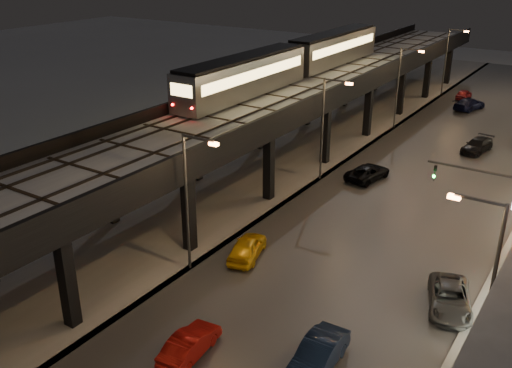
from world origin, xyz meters
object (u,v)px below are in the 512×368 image
Objects in this scene: car_onc_white at (477,146)px; car_taxi at (247,248)px; car_onc_dark at (450,299)px; subway_train at (294,60)px; car_mid_dark at (469,104)px; car_near_white at (190,345)px; car_onc_silver at (317,356)px; car_mid_silver at (368,173)px; car_far_white at (464,95)px.

car_taxi is at bearing -95.40° from car_onc_white.
car_onc_dark is 28.73m from car_onc_white.
subway_train is 26.50m from car_mid_dark.
car_near_white is at bearing -87.67° from car_onc_white.
car_onc_silver is at bearing 125.25° from car_taxi.
car_onc_silver reaches higher than car_near_white.
car_taxi is 12.85m from car_onc_dark.
car_onc_silver reaches higher than car_mid_silver.
car_taxi is 0.90× the size of car_mid_silver.
car_mid_dark is 16.47m from car_onc_white.
car_onc_silver is at bearing -133.46° from car_onc_dark.
subway_train is 20.14m from car_onc_white.
car_near_white is 1.06× the size of car_far_white.
car_far_white is 50.57m from car_onc_dark.
car_taxi is at bearing 96.13° from car_mid_silver.
car_onc_dark is (9.70, 11.10, 0.01)m from car_near_white.
car_onc_silver is (7.57, -24.00, 0.09)m from car_mid_silver.
car_onc_dark is at bearing -137.39° from car_near_white.
car_near_white reaches higher than car_mid_silver.
subway_train is 8.82× the size of car_near_white.
car_taxi is 10.12m from car_near_white.
car_near_white is 0.80× the size of car_mid_dark.
car_mid_dark is 52.83m from car_onc_silver.
car_onc_white is at bearing 89.72° from car_onc_silver.
car_mid_silver is at bearing -107.38° from car_onc_white.
car_onc_silver is (5.76, 2.64, 0.09)m from car_near_white.
car_far_white is at bearing -94.05° from car_near_white.
car_onc_dark reaches higher than car_near_white.
car_onc_dark is (3.94, 8.47, -0.08)m from car_onc_silver.
car_taxi is 30.63m from car_onc_white.
car_near_white is 60.27m from car_far_white.
subway_train reaches higher than car_onc_dark.
car_mid_silver is at bearing -92.36° from car_near_white.
car_near_white is at bearing -68.38° from subway_train.
car_mid_silver is 33.59m from car_far_white.
car_taxi reaches higher than car_onc_white.
subway_train is at bearing -19.74° from car_mid_silver.
car_near_white is 26.70m from car_mid_silver.
car_taxi is 11.26m from car_onc_silver.
car_onc_silver is (8.82, -7.00, 0.02)m from car_taxi.
car_onc_white is (4.75, -15.77, -0.06)m from car_mid_dark.
car_onc_silver reaches higher than car_mid_dark.
car_mid_silver is at bearing 105.13° from car_onc_silver.
car_near_white is at bearing 104.23° from car_mid_silver.
car_onc_white is at bearing -102.65° from car_near_white.
car_onc_dark is at bearing 102.54° from car_far_white.
car_far_white is (-2.31, 60.23, -0.01)m from car_near_white.
car_near_white reaches higher than car_far_white.
car_mid_silver is 1.03× the size of car_onc_white.
car_mid_silver reaches higher than car_far_white.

